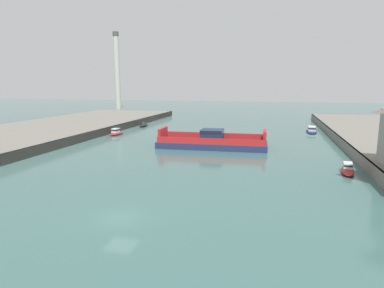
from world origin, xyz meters
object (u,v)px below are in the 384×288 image
object	(u,v)px
moored_boat_near_right	(116,132)
moored_boat_mid_right	(312,130)
smokestack_distant_a	(117,69)
moored_boat_mid_left	(144,125)
moored_boat_near_left	(348,169)
chain_ferry	(212,142)

from	to	relation	value
moored_boat_near_right	moored_boat_mid_right	distance (m)	45.55
smokestack_distant_a	moored_boat_mid_left	bearing A→B (deg)	-57.83
moored_boat_near_left	smokestack_distant_a	size ratio (longest dim) A/B	0.16
chain_ferry	moored_boat_near_left	xyz separation A→B (m)	(20.00, -12.70, -0.56)
chain_ferry	moored_boat_mid_left	distance (m)	34.86
moored_boat_near_left	moored_boat_mid_left	xyz separation A→B (m)	(-43.68, 38.26, -0.18)
chain_ferry	moored_boat_near_left	distance (m)	23.69
smokestack_distant_a	moored_boat_mid_right	bearing A→B (deg)	-36.61
chain_ferry	moored_boat_near_left	bearing A→B (deg)	-32.41
moored_boat_mid_left	moored_boat_near_left	bearing A→B (deg)	-41.22
moored_boat_near_right	moored_boat_mid_right	xyz separation A→B (m)	(42.99, 15.05, 0.00)
moored_boat_mid_left	moored_boat_mid_right	bearing A→B (deg)	-1.17
moored_boat_near_right	smokestack_distant_a	size ratio (longest dim) A/B	0.15
chain_ferry	moored_boat_mid_left	bearing A→B (deg)	132.81
moored_boat_mid_right	moored_boat_near_left	bearing A→B (deg)	-88.89
moored_boat_near_left	moored_boat_near_right	bearing A→B (deg)	152.94
chain_ferry	moored_boat_mid_left	world-z (taller)	chain_ferry
moored_boat_mid_left	moored_boat_near_right	bearing A→B (deg)	-90.11
chain_ferry	moored_boat_mid_right	world-z (taller)	chain_ferry
chain_ferry	moored_boat_near_right	bearing A→B (deg)	157.89
moored_boat_mid_left	chain_ferry	bearing A→B (deg)	-47.19
chain_ferry	moored_boat_near_right	world-z (taller)	chain_ferry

